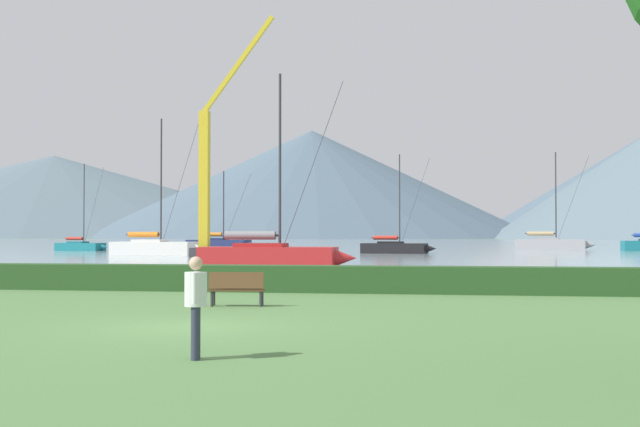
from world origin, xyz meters
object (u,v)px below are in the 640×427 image
at_px(sailboat_slip_1, 219,244).
at_px(sailboat_slip_7, 155,247).
at_px(sailboat_slip_5, 551,243).
at_px(sailboat_slip_4, 271,255).
at_px(park_bench_near_path, 237,287).
at_px(person_standing_walker, 196,299).
at_px(dock_crane, 208,187).
at_px(sailboat_slip_2, 395,247).
at_px(sailboat_slip_8, 81,246).

relative_size(sailboat_slip_1, sailboat_slip_7, 0.77).
bearing_deg(sailboat_slip_5, sailboat_slip_4, -102.80).
distance_m(sailboat_slip_5, park_bench_near_path, 82.14).
relative_size(sailboat_slip_4, person_standing_walker, 6.77).
bearing_deg(dock_crane, person_standing_walker, -73.37).
bearing_deg(park_bench_near_path, sailboat_slip_5, 71.35).
bearing_deg(sailboat_slip_2, park_bench_near_path, -80.43).
relative_size(sailboat_slip_2, sailboat_slip_8, 0.99).
xyz_separation_m(sailboat_slip_1, sailboat_slip_2, (22.37, -15.49, -0.10)).
bearing_deg(sailboat_slip_1, sailboat_slip_2, -25.98).
bearing_deg(sailboat_slip_8, dock_crane, -32.00).
bearing_deg(person_standing_walker, sailboat_slip_1, 92.74).
distance_m(sailboat_slip_2, park_bench_near_path, 60.24).
xyz_separation_m(sailboat_slip_7, park_bench_near_path, (21.02, -50.45, -0.23)).
bearing_deg(park_bench_near_path, dock_crane, 101.24).
xyz_separation_m(sailboat_slip_7, dock_crane, (6.53, -5.25, 5.13)).
bearing_deg(sailboat_slip_5, sailboat_slip_1, -164.92).
bearing_deg(sailboat_slip_8, sailboat_slip_1, 46.81).
height_order(sailboat_slip_8, person_standing_walker, sailboat_slip_8).
distance_m(sailboat_slip_2, sailboat_slip_8, 36.54).
xyz_separation_m(sailboat_slip_4, sailboat_slip_8, (-31.36, 42.22, -0.18)).
distance_m(sailboat_slip_2, sailboat_slip_7, 23.29).
distance_m(sailboat_slip_1, park_bench_near_path, 78.93).
bearing_deg(sailboat_slip_4, park_bench_near_path, -79.46).
relative_size(sailboat_slip_2, sailboat_slip_5, 0.84).
height_order(sailboat_slip_1, sailboat_slip_8, sailboat_slip_8).
relative_size(person_standing_walker, dock_crane, 0.08).
distance_m(sailboat_slip_1, person_standing_walker, 88.59).
height_order(sailboat_slip_2, sailboat_slip_8, sailboat_slip_8).
bearing_deg(park_bench_near_path, person_standing_walker, -85.55).
height_order(sailboat_slip_7, sailboat_slip_8, sailboat_slip_7).
xyz_separation_m(sailboat_slip_2, park_bench_near_path, (-0.10, -60.24, -0.09)).
distance_m(sailboat_slip_4, park_bench_near_path, 24.87).
relative_size(sailboat_slip_4, park_bench_near_path, 7.18).
xyz_separation_m(sailboat_slip_4, sailboat_slip_5, (21.72, 55.85, 0.02)).
relative_size(sailboat_slip_7, dock_crane, 0.62).
bearing_deg(sailboat_slip_8, park_bench_near_path, -48.57).
distance_m(sailboat_slip_4, dock_crane, 23.59).
height_order(sailboat_slip_2, dock_crane, dock_crane).
distance_m(person_standing_walker, dock_crane, 57.31).
relative_size(sailboat_slip_2, sailboat_slip_7, 0.79).
distance_m(sailboat_slip_7, person_standing_walker, 64.17).
distance_m(sailboat_slip_2, sailboat_slip_5, 26.38).
xyz_separation_m(person_standing_walker, dock_crane, (-16.34, 54.71, 4.92)).
height_order(sailboat_slip_4, sailboat_slip_5, sailboat_slip_5).
bearing_deg(sailboat_slip_7, sailboat_slip_8, 138.34).
bearing_deg(person_standing_walker, sailboat_slip_8, 103.27).
relative_size(sailboat_slip_1, park_bench_near_path, 6.12).
height_order(sailboat_slip_4, sailboat_slip_8, sailboat_slip_4).
bearing_deg(sailboat_slip_7, sailboat_slip_4, -51.63).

